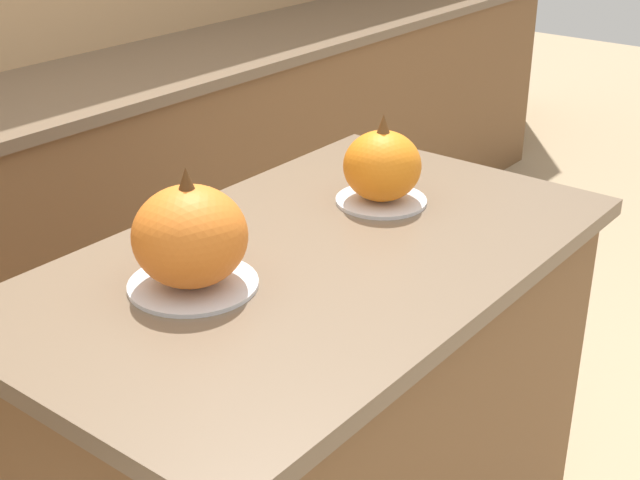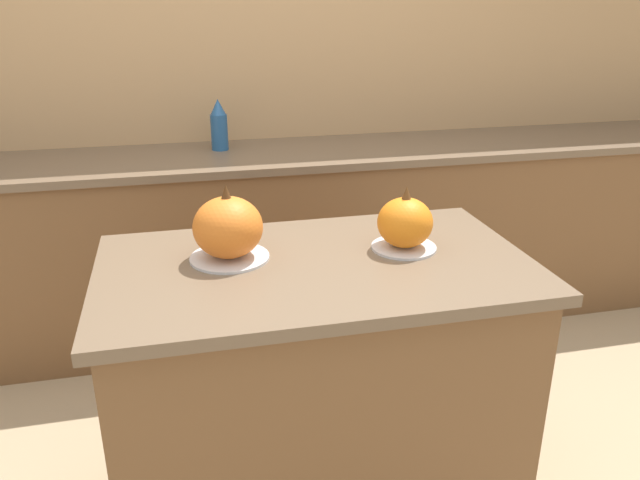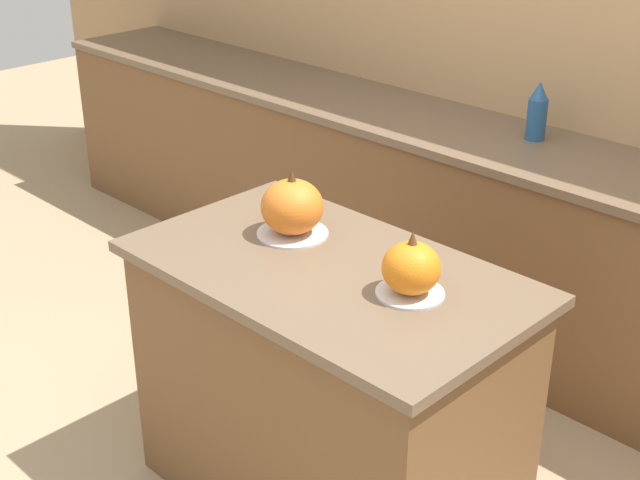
% 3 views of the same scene
% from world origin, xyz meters
% --- Properties ---
extents(wall_back, '(8.00, 0.06, 2.50)m').
position_xyz_m(wall_back, '(0.00, 1.59, 1.25)').
color(wall_back, tan).
rests_on(wall_back, ground_plane).
extents(kitchen_island, '(1.23, 0.72, 0.89)m').
position_xyz_m(kitchen_island, '(0.00, 0.00, 0.45)').
color(kitchen_island, brown).
rests_on(kitchen_island, ground_plane).
extents(back_counter, '(6.00, 0.60, 0.91)m').
position_xyz_m(back_counter, '(0.00, 1.26, 0.46)').
color(back_counter, brown).
rests_on(back_counter, ground_plane).
extents(pumpkin_cake_left, '(0.23, 0.23, 0.22)m').
position_xyz_m(pumpkin_cake_left, '(-0.24, 0.08, 0.98)').
color(pumpkin_cake_left, silver).
rests_on(pumpkin_cake_left, kitchen_island).
extents(pumpkin_cake_right, '(0.19, 0.19, 0.19)m').
position_xyz_m(pumpkin_cake_right, '(0.28, 0.04, 0.97)').
color(pumpkin_cake_right, silver).
rests_on(pumpkin_cake_right, kitchen_island).
extents(bottle_tall, '(0.08, 0.08, 0.24)m').
position_xyz_m(bottle_tall, '(-0.16, 1.36, 1.03)').
color(bottle_tall, '#235184').
rests_on(bottle_tall, back_counter).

